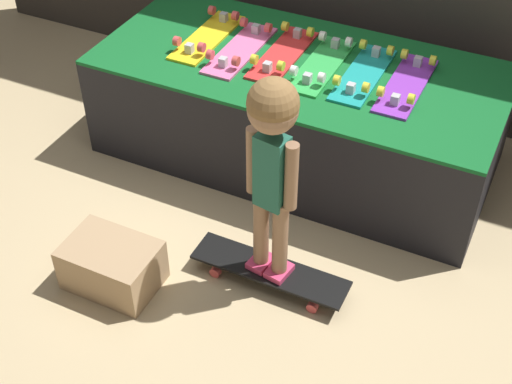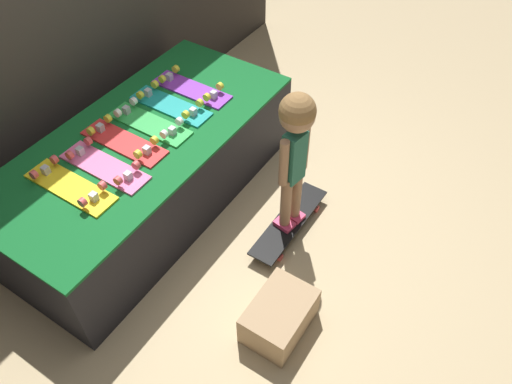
{
  "view_description": "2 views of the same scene",
  "coord_description": "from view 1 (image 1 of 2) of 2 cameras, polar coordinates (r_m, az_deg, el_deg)",
  "views": [
    {
      "loc": [
        1.23,
        -2.47,
        2.59
      ],
      "look_at": [
        0.09,
        -0.11,
        0.3
      ],
      "focal_mm": 50.0,
      "sensor_mm": 36.0,
      "label": 1
    },
    {
      "loc": [
        -1.68,
        -1.36,
        2.72
      ],
      "look_at": [
        0.16,
        -0.17,
        0.39
      ],
      "focal_mm": 35.0,
      "sensor_mm": 36.0,
      "label": 2
    }
  ],
  "objects": [
    {
      "name": "ground_plane",
      "position": [
        3.78,
        -0.52,
        -2.08
      ],
      "size": [
        16.0,
        16.0,
        0.0
      ],
      "primitive_type": "plane",
      "color": "tan"
    },
    {
      "name": "display_rack",
      "position": [
        4.04,
        3.39,
        6.57
      ],
      "size": [
        2.2,
        1.01,
        0.61
      ],
      "color": "black",
      "rests_on": "ground_plane"
    },
    {
      "name": "skateboard_yellow_on_rack",
      "position": [
        4.1,
        -3.92,
        12.39
      ],
      "size": [
        0.18,
        0.6,
        0.09
      ],
      "color": "yellow",
      "rests_on": "display_rack"
    },
    {
      "name": "skateboard_pink_on_rack",
      "position": [
        3.97,
        -1.28,
        11.42
      ],
      "size": [
        0.18,
        0.6,
        0.09
      ],
      "color": "pink",
      "rests_on": "display_rack"
    },
    {
      "name": "skateboard_red_on_rack",
      "position": [
        3.93,
        2.17,
        11.07
      ],
      "size": [
        0.18,
        0.6,
        0.09
      ],
      "color": "red",
      "rests_on": "display_rack"
    },
    {
      "name": "skateboard_green_on_rack",
      "position": [
        3.84,
        5.27,
        10.2
      ],
      "size": [
        0.18,
        0.6,
        0.09
      ],
      "color": "green",
      "rests_on": "display_rack"
    },
    {
      "name": "skateboard_teal_on_rack",
      "position": [
        3.79,
        8.6,
        9.42
      ],
      "size": [
        0.18,
        0.6,
        0.09
      ],
      "color": "teal",
      "rests_on": "display_rack"
    },
    {
      "name": "skateboard_purple_on_rack",
      "position": [
        3.74,
        11.94,
        8.51
      ],
      "size": [
        0.18,
        0.6,
        0.09
      ],
      "color": "purple",
      "rests_on": "display_rack"
    },
    {
      "name": "skateboard_on_floor",
      "position": [
        3.41,
        1.12,
        -6.33
      ],
      "size": [
        0.77,
        0.19,
        0.09
      ],
      "color": "black",
      "rests_on": "ground_plane"
    },
    {
      "name": "child",
      "position": [
        2.91,
        1.31,
        3.71
      ],
      "size": [
        0.25,
        0.21,
        1.05
      ],
      "rotation": [
        0.0,
        0.0,
        -0.16
      ],
      "color": "#E03D6B",
      "rests_on": "skateboard_on_floor"
    },
    {
      "name": "storage_box",
      "position": [
        3.45,
        -11.43,
        -5.75
      ],
      "size": [
        0.43,
        0.3,
        0.23
      ],
      "color": "tan",
      "rests_on": "ground_plane"
    }
  ]
}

